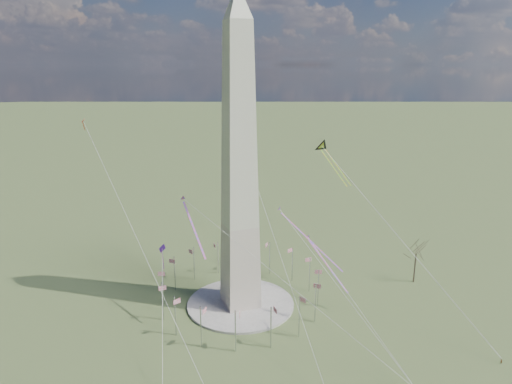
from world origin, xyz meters
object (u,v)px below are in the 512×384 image
object	(u,v)px
washington_monument	(239,166)
tree_near	(416,251)
person_east	(501,361)
kite_delta_black	(324,149)

from	to	relation	value
washington_monument	tree_near	size ratio (longest dim) A/B	5.78
washington_monument	person_east	world-z (taller)	washington_monument
person_east	kite_delta_black	distance (m)	86.55
person_east	kite_delta_black	xyz separation A→B (m)	(-17.63, 69.92, 47.85)
tree_near	person_east	xyz separation A→B (m)	(-10.40, -47.97, -11.60)
washington_monument	person_east	bearing A→B (deg)	-44.95
washington_monument	kite_delta_black	distance (m)	40.61
tree_near	kite_delta_black	distance (m)	50.81
tree_near	person_east	distance (m)	50.44
tree_near	washington_monument	bearing A→B (deg)	173.51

